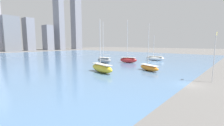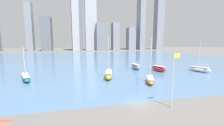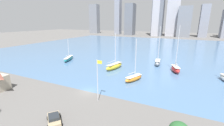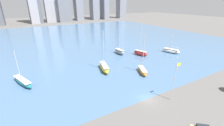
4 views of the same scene
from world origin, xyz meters
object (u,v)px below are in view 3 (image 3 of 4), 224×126
at_px(sailboat_red, 175,69).
at_px(parked_sedan_tan, 54,119).
at_px(flag_pole, 98,79).
at_px(sailboat_teal, 69,58).
at_px(sailboat_gray, 158,62).
at_px(sailboat_yellow, 114,66).
at_px(sailboat_orange, 134,78).

height_order(sailboat_red, parked_sedan_tan, sailboat_red).
bearing_deg(sailboat_red, parked_sedan_tan, -133.97).
height_order(flag_pole, sailboat_teal, sailboat_teal).
bearing_deg(sailboat_gray, sailboat_teal, -171.71).
relative_size(sailboat_gray, sailboat_red, 0.96).
bearing_deg(sailboat_gray, sailboat_red, -46.20).
distance_m(sailboat_gray, parked_sedan_tan, 46.20).
bearing_deg(parked_sedan_tan, sailboat_red, 15.69).
bearing_deg(flag_pole, sailboat_yellow, 105.88).
distance_m(flag_pole, sailboat_orange, 15.90).
bearing_deg(sailboat_teal, sailboat_orange, -39.34).
height_order(sailboat_yellow, parked_sedan_tan, sailboat_yellow).
xyz_separation_m(sailboat_yellow, parked_sedan_tan, (3.28, -32.64, -0.40)).
xyz_separation_m(sailboat_orange, sailboat_red, (10.83, 14.22, 0.28)).
bearing_deg(sailboat_orange, sailboat_red, 76.22).
xyz_separation_m(sailboat_teal, sailboat_yellow, (24.53, -3.13, 0.30)).
bearing_deg(sailboat_teal, parked_sedan_tan, -73.62).
relative_size(flag_pole, sailboat_orange, 0.77).
bearing_deg(flag_pole, sailboat_orange, 76.57).
height_order(sailboat_teal, parked_sedan_tan, sailboat_teal).
distance_m(sailboat_teal, parked_sedan_tan, 45.31).
relative_size(sailboat_yellow, sailboat_red, 0.83).
height_order(flag_pole, parked_sedan_tan, flag_pole).
xyz_separation_m(flag_pole, sailboat_gray, (7.30, 35.24, -4.04)).
distance_m(sailboat_yellow, sailboat_orange, 12.87).
xyz_separation_m(sailboat_gray, sailboat_red, (7.08, -6.15, -0.04)).
xyz_separation_m(sailboat_red, parked_sedan_tan, (-17.61, -38.83, -0.44)).
xyz_separation_m(sailboat_gray, sailboat_yellow, (-13.81, -12.34, -0.08)).
relative_size(sailboat_yellow, parked_sedan_tan, 2.94).
relative_size(sailboat_gray, parked_sedan_tan, 3.41).
height_order(sailboat_teal, sailboat_yellow, sailboat_yellow).
bearing_deg(sailboat_yellow, sailboat_red, 30.36).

